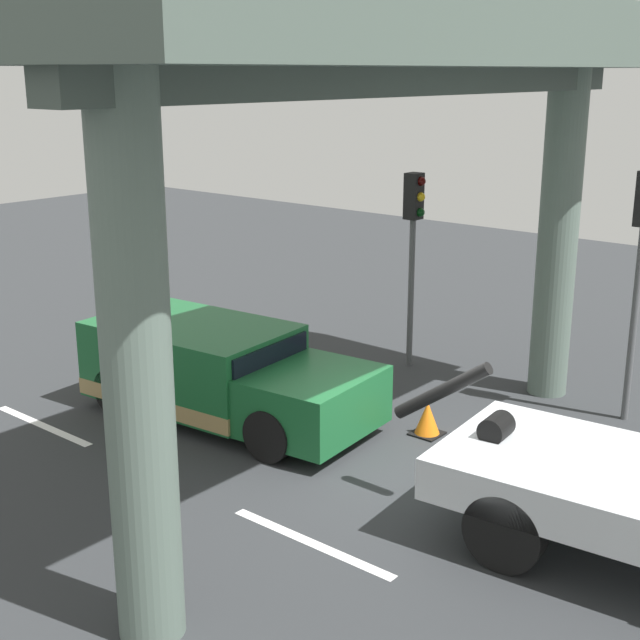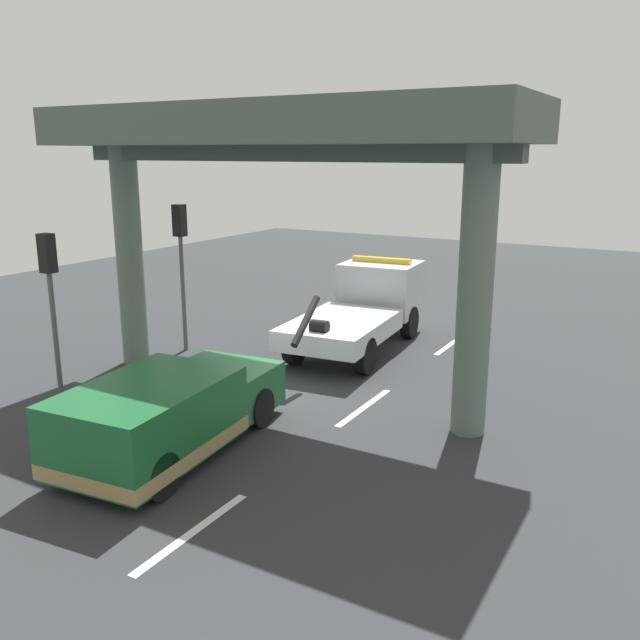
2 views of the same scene
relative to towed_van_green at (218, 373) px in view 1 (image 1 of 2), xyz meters
The scene contains 7 objects.
ground_plane 4.11m from the towed_van_green, ahead, with size 60.00×40.00×0.10m, color #2D3033.
lane_stripe_west 3.09m from the towed_van_green, 131.14° to the right, with size 2.60×0.16×0.01m, color silver.
lane_stripe_mid 4.68m from the towed_van_green, 29.24° to the right, with size 2.60×0.16×0.01m, color silver.
towed_van_green is the anchor object (origin of this frame).
overpass_structure 6.38m from the towed_van_green, ahead, with size 3.60×11.48×6.75m.
traffic_light_near 4.97m from the towed_van_green, 76.53° to the left, with size 0.39×0.32×3.92m.
traffic_cone_orange 3.68m from the towed_van_green, 26.34° to the left, with size 0.48×0.48×0.57m.
Camera 1 is at (6.46, -9.84, 5.82)m, focal length 49.02 mm.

